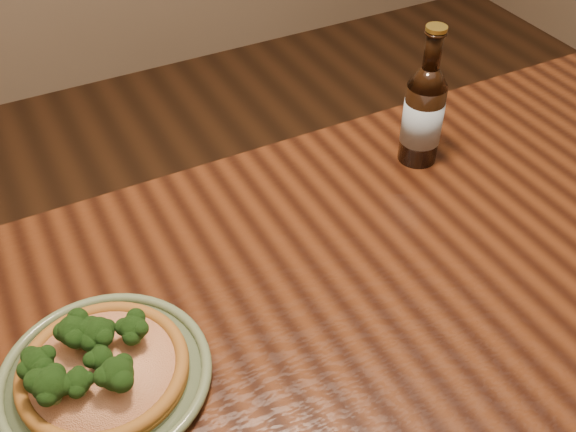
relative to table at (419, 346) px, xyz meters
name	(u,v)px	position (x,y,z in m)	size (l,w,h in m)	color
table	(419,346)	(0.00, 0.00, 0.00)	(1.60, 0.90, 0.75)	#45200E
plate	(105,376)	(-0.44, 0.09, 0.10)	(0.27, 0.27, 0.02)	#657752
pizza	(99,367)	(-0.44, 0.09, 0.12)	(0.21, 0.21, 0.07)	#A46925
beer_bottle	(423,114)	(0.19, 0.29, 0.19)	(0.07, 0.07, 0.25)	black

